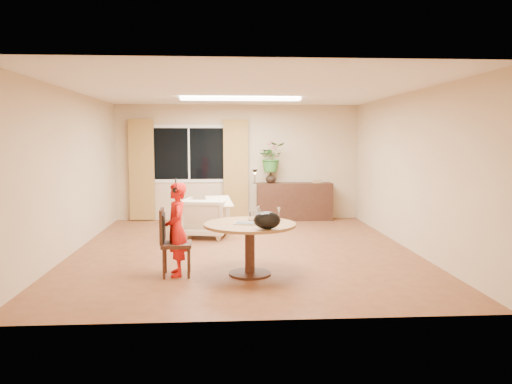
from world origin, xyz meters
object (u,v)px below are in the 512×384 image
(sideboard, at_px, (294,202))
(dining_table, at_px, (250,234))
(child, at_px, (177,229))
(armchair, at_px, (206,217))
(dining_chair, at_px, (176,242))

(sideboard, bearing_deg, dining_table, -105.31)
(child, xyz_separation_m, sideboard, (2.22, 4.50, -0.20))
(dining_table, distance_m, armchair, 2.77)
(child, bearing_deg, armchair, 164.10)
(dining_table, bearing_deg, armchair, 104.45)
(dining_table, bearing_deg, sideboard, 74.69)
(dining_chair, bearing_deg, sideboard, 61.39)
(dining_chair, xyz_separation_m, armchair, (0.29, 2.67, -0.08))
(dining_table, distance_m, sideboard, 4.71)
(armchair, relative_size, sideboard, 0.48)
(dining_chair, xyz_separation_m, sideboard, (2.22, 4.53, -0.03))
(child, distance_m, sideboard, 5.02)
(child, height_order, armchair, child)
(dining_table, height_order, dining_chair, dining_chair)
(armchair, bearing_deg, sideboard, -125.74)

